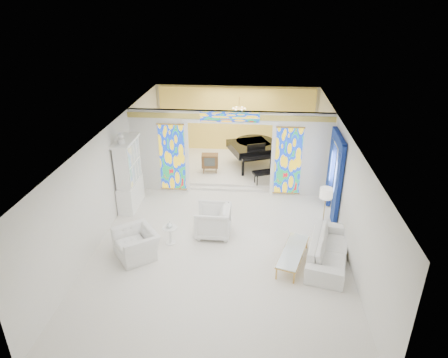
# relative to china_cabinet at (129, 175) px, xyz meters

# --- Properties ---
(floor) EXTENTS (12.00, 12.00, 0.00)m
(floor) POSITION_rel_china_cabinet_xyz_m (3.22, -0.60, -1.17)
(floor) COLOR white
(floor) RESTS_ON ground
(ceiling) EXTENTS (7.00, 12.00, 0.02)m
(ceiling) POSITION_rel_china_cabinet_xyz_m (3.22, -0.60, 1.83)
(ceiling) COLOR white
(ceiling) RESTS_ON wall_back
(wall_back) EXTENTS (7.00, 0.02, 3.00)m
(wall_back) POSITION_rel_china_cabinet_xyz_m (3.22, 5.40, 0.33)
(wall_back) COLOR silver
(wall_back) RESTS_ON floor
(wall_front) EXTENTS (7.00, 0.02, 3.00)m
(wall_front) POSITION_rel_china_cabinet_xyz_m (3.22, -6.60, 0.33)
(wall_front) COLOR silver
(wall_front) RESTS_ON floor
(wall_left) EXTENTS (0.02, 12.00, 3.00)m
(wall_left) POSITION_rel_china_cabinet_xyz_m (-0.28, -0.60, 0.33)
(wall_left) COLOR silver
(wall_left) RESTS_ON floor
(wall_right) EXTENTS (0.02, 12.00, 3.00)m
(wall_right) POSITION_rel_china_cabinet_xyz_m (6.72, -0.60, 0.33)
(wall_right) COLOR silver
(wall_right) RESTS_ON floor
(partition_wall) EXTENTS (7.00, 0.22, 3.00)m
(partition_wall) POSITION_rel_china_cabinet_xyz_m (3.22, 1.40, 0.48)
(partition_wall) COLOR silver
(partition_wall) RESTS_ON floor
(stained_glass_left) EXTENTS (0.90, 0.04, 2.40)m
(stained_glass_left) POSITION_rel_china_cabinet_xyz_m (1.19, 1.29, 0.13)
(stained_glass_left) COLOR gold
(stained_glass_left) RESTS_ON partition_wall
(stained_glass_right) EXTENTS (0.90, 0.04, 2.40)m
(stained_glass_right) POSITION_rel_china_cabinet_xyz_m (5.25, 1.29, 0.13)
(stained_glass_right) COLOR gold
(stained_glass_right) RESTS_ON partition_wall
(stained_glass_transom) EXTENTS (2.00, 0.04, 0.34)m
(stained_glass_transom) POSITION_rel_china_cabinet_xyz_m (3.22, 1.29, 1.65)
(stained_glass_transom) COLOR gold
(stained_glass_transom) RESTS_ON partition_wall
(alcove_platform) EXTENTS (6.80, 3.80, 0.18)m
(alcove_platform) POSITION_rel_china_cabinet_xyz_m (3.22, 3.50, -1.08)
(alcove_platform) COLOR white
(alcove_platform) RESTS_ON floor
(gold_curtain_back) EXTENTS (6.70, 0.10, 2.90)m
(gold_curtain_back) POSITION_rel_china_cabinet_xyz_m (3.22, 5.28, 0.33)
(gold_curtain_back) COLOR #F0CC53
(gold_curtain_back) RESTS_ON wall_back
(chandelier) EXTENTS (0.48, 0.48, 0.30)m
(chandelier) POSITION_rel_china_cabinet_xyz_m (3.42, 3.40, 1.38)
(chandelier) COLOR #BD9042
(chandelier) RESTS_ON ceiling
(blue_drapes) EXTENTS (0.14, 1.85, 2.65)m
(blue_drapes) POSITION_rel_china_cabinet_xyz_m (6.62, 0.10, 0.41)
(blue_drapes) COLOR navy
(blue_drapes) RESTS_ON wall_right
(china_cabinet) EXTENTS (0.56, 1.46, 2.72)m
(china_cabinet) POSITION_rel_china_cabinet_xyz_m (0.00, 0.00, 0.00)
(china_cabinet) COLOR white
(china_cabinet) RESTS_ON floor
(armchair_left) EXTENTS (1.50, 1.53, 0.75)m
(armchair_left) POSITION_rel_china_cabinet_xyz_m (0.97, -2.73, -0.79)
(armchair_left) COLOR white
(armchair_left) RESTS_ON floor
(armchair_right) EXTENTS (1.03, 1.00, 0.93)m
(armchair_right) POSITION_rel_china_cabinet_xyz_m (2.93, -1.50, -0.70)
(armchair_right) COLOR white
(armchair_right) RESTS_ON floor
(sofa) EXTENTS (1.52, 2.60, 0.71)m
(sofa) POSITION_rel_china_cabinet_xyz_m (6.17, -2.52, -0.81)
(sofa) COLOR white
(sofa) RESTS_ON floor
(side_table) EXTENTS (0.55, 0.55, 0.53)m
(side_table) POSITION_rel_china_cabinet_xyz_m (1.77, -2.07, -0.82)
(side_table) COLOR white
(side_table) RESTS_ON floor
(vase) EXTENTS (0.22, 0.22, 0.19)m
(vase) POSITION_rel_china_cabinet_xyz_m (1.77, -2.07, -0.55)
(vase) COLOR silver
(vase) RESTS_ON side_table
(coffee_table) EXTENTS (1.03, 1.83, 0.39)m
(coffee_table) POSITION_rel_china_cabinet_xyz_m (5.20, -2.71, -0.81)
(coffee_table) COLOR white
(coffee_table) RESTS_ON floor
(floor_lamp) EXTENTS (0.48, 0.48, 1.52)m
(floor_lamp) POSITION_rel_china_cabinet_xyz_m (6.18, -1.19, 0.13)
(floor_lamp) COLOR #BD9042
(floor_lamp) RESTS_ON floor
(grand_piano) EXTENTS (2.18, 3.30, 1.18)m
(grand_piano) POSITION_rel_china_cabinet_xyz_m (4.01, 3.49, -0.19)
(grand_piano) COLOR black
(grand_piano) RESTS_ON alcove_platform
(tv_console) EXTENTS (0.66, 0.47, 0.73)m
(tv_console) POSITION_rel_china_cabinet_xyz_m (2.35, 2.66, -0.51)
(tv_console) COLOR brown
(tv_console) RESTS_ON alcove_platform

